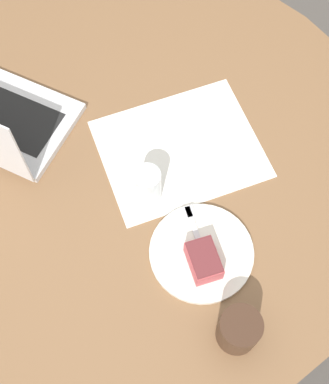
# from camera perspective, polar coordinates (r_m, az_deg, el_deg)

# --- Properties ---
(ground_plane) EXTENTS (12.00, 12.00, 0.00)m
(ground_plane) POSITION_cam_1_polar(r_m,az_deg,el_deg) (1.96, -2.36, -6.53)
(ground_plane) COLOR #4C4742
(dining_table) EXTENTS (1.26, 1.26, 0.74)m
(dining_table) POSITION_cam_1_polar(r_m,az_deg,el_deg) (1.40, -3.28, 1.65)
(dining_table) COLOR brown
(dining_table) RESTS_ON ground_plane
(paper_document) EXTENTS (0.43, 0.37, 0.00)m
(paper_document) POSITION_cam_1_polar(r_m,az_deg,el_deg) (1.28, 1.65, 4.63)
(paper_document) COLOR white
(paper_document) RESTS_ON dining_table
(plate) EXTENTS (0.23, 0.23, 0.01)m
(plate) POSITION_cam_1_polar(r_m,az_deg,el_deg) (1.17, 3.96, -6.46)
(plate) COLOR silver
(plate) RESTS_ON dining_table
(cake_slice) EXTENTS (0.07, 0.09, 0.05)m
(cake_slice) POSITION_cam_1_polar(r_m,az_deg,el_deg) (1.13, 4.19, -7.29)
(cake_slice) COLOR #B74C51
(cake_slice) RESTS_ON plate
(fork) EXTENTS (0.04, 0.17, 0.00)m
(fork) POSITION_cam_1_polar(r_m,az_deg,el_deg) (1.18, 3.39, -4.40)
(fork) COLOR silver
(fork) RESTS_ON plate
(coffee_glass) EXTENTS (0.08, 0.08, 0.10)m
(coffee_glass) POSITION_cam_1_polar(r_m,az_deg,el_deg) (1.09, 7.93, -14.36)
(coffee_glass) COLOR #3D2619
(coffee_glass) RESTS_ON dining_table
(water_glass) EXTENTS (0.06, 0.06, 0.10)m
(water_glass) POSITION_cam_1_polar(r_m,az_deg,el_deg) (1.18, -1.82, 0.65)
(water_glass) COLOR silver
(water_glass) RESTS_ON dining_table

